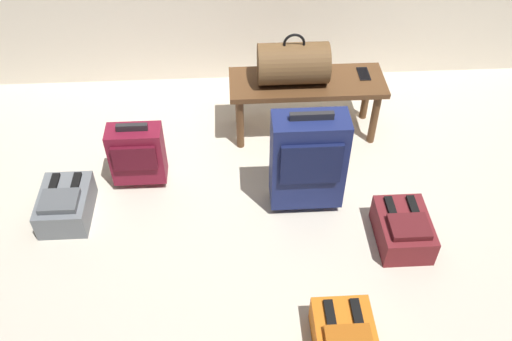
# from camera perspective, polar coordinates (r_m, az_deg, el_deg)

# --- Properties ---
(ground_plane) EXTENTS (6.60, 6.60, 0.00)m
(ground_plane) POSITION_cam_1_polar(r_m,az_deg,el_deg) (3.16, 2.34, -6.19)
(ground_plane) COLOR beige
(bench) EXTENTS (1.00, 0.36, 0.42)m
(bench) POSITION_cam_1_polar(r_m,az_deg,el_deg) (3.58, 5.33, 8.51)
(bench) COLOR brown
(bench) RESTS_ON ground
(duffel_bag_brown) EXTENTS (0.44, 0.26, 0.34)m
(duffel_bag_brown) POSITION_cam_1_polar(r_m,az_deg,el_deg) (3.46, 3.90, 11.13)
(duffel_bag_brown) COLOR brown
(duffel_bag_brown) RESTS_ON bench
(cell_phone) EXTENTS (0.07, 0.14, 0.01)m
(cell_phone) POSITION_cam_1_polar(r_m,az_deg,el_deg) (3.65, 11.20, 9.91)
(cell_phone) COLOR black
(cell_phone) RESTS_ON bench
(suitcase_upright_navy) EXTENTS (0.42, 0.22, 0.68)m
(suitcase_upright_navy) POSITION_cam_1_polar(r_m,az_deg,el_deg) (3.06, 5.46, 1.06)
(suitcase_upright_navy) COLOR navy
(suitcase_upright_navy) RESTS_ON ground
(suitcase_small_burgundy) EXTENTS (0.32, 0.18, 0.46)m
(suitcase_small_burgundy) POSITION_cam_1_polar(r_m,az_deg,el_deg) (3.33, -12.34, 1.72)
(suitcase_small_burgundy) COLOR maroon
(suitcase_small_burgundy) RESTS_ON ground
(backpack_orange) EXTENTS (0.28, 0.38, 0.21)m
(backpack_orange) POSITION_cam_1_polar(r_m,az_deg,el_deg) (2.69, 9.27, -17.18)
(backpack_orange) COLOR orange
(backpack_orange) RESTS_ON ground
(backpack_grey) EXTENTS (0.28, 0.38, 0.21)m
(backpack_grey) POSITION_cam_1_polar(r_m,az_deg,el_deg) (3.35, -19.32, -3.35)
(backpack_grey) COLOR slate
(backpack_grey) RESTS_ON ground
(backpack_maroon) EXTENTS (0.28, 0.38, 0.21)m
(backpack_maroon) POSITION_cam_1_polar(r_m,az_deg,el_deg) (3.14, 15.15, -5.94)
(backpack_maroon) COLOR maroon
(backpack_maroon) RESTS_ON ground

